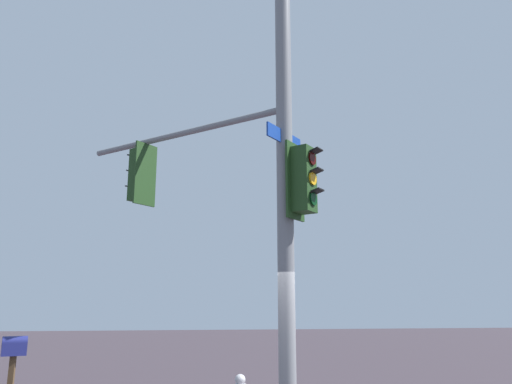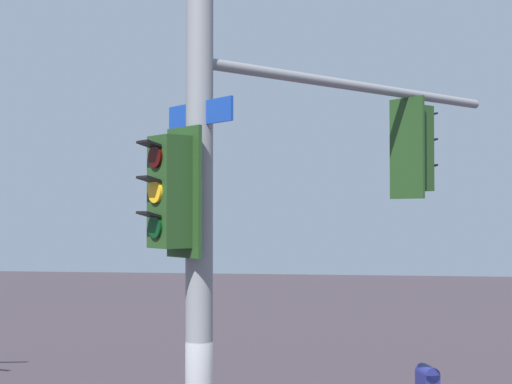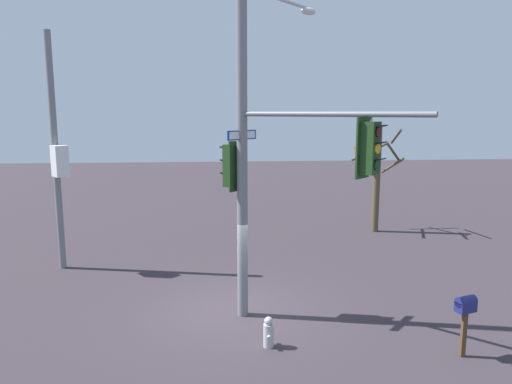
% 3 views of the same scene
% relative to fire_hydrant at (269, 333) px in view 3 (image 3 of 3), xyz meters
% --- Properties ---
extents(ground_plane, '(80.00, 80.00, 0.00)m').
position_rel_fire_hydrant_xyz_m(ground_plane, '(2.04, 0.74, -0.34)').
color(ground_plane, '#362D34').
extents(main_signal_pole_assembly, '(5.89, 4.14, 8.85)m').
position_rel_fire_hydrant_xyz_m(main_signal_pole_assembly, '(1.55, -0.04, 4.36)').
color(main_signal_pole_assembly, slate).
rests_on(main_signal_pole_assembly, ground).
extents(secondary_pole_assembly, '(0.75, 0.67, 7.99)m').
position_rel_fire_hydrant_xyz_m(secondary_pole_assembly, '(6.15, 6.43, 3.57)').
color(secondary_pole_assembly, slate).
rests_on(secondary_pole_assembly, ground).
extents(fire_hydrant, '(0.38, 0.24, 0.73)m').
position_rel_fire_hydrant_xyz_m(fire_hydrant, '(0.00, 0.00, 0.00)').
color(fire_hydrant, '#B2B2B7').
rests_on(fire_hydrant, ground).
extents(mailbox, '(0.36, 0.49, 1.41)m').
position_rel_fire_hydrant_xyz_m(mailbox, '(-0.81, -4.25, 0.76)').
color(mailbox, '#4C3823').
rests_on(mailbox, ground).
extents(bare_tree_behind_pole, '(2.02, 1.99, 4.71)m').
position_rel_fire_hydrant_xyz_m(bare_tree_behind_pole, '(10.37, -6.09, 2.24)').
color(bare_tree_behind_pole, brown).
rests_on(bare_tree_behind_pole, ground).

